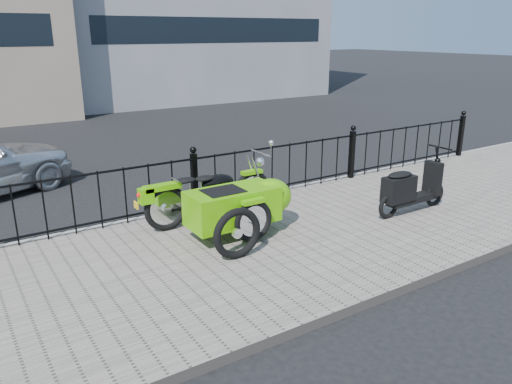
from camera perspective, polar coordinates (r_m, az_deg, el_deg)
ground at (r=7.39m, az=-2.40°, el=-5.75°), size 120.00×120.00×0.00m
sidewalk at (r=6.97m, az=-0.30°, el=-6.69°), size 30.00×3.80×0.12m
curb at (r=8.55m, az=-7.33°, el=-2.09°), size 30.00×0.10×0.12m
iron_fence at (r=8.27m, az=-7.05°, el=1.07°), size 14.11×0.11×1.08m
motorcycle_sidecar at (r=7.31m, az=-2.04°, el=-1.02°), size 2.28×1.48×0.98m
scooter at (r=8.43m, az=17.09°, el=0.28°), size 1.53×0.45×1.04m
spare_tire at (r=6.48m, az=-2.17°, el=-4.76°), size 0.70×0.10×0.70m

